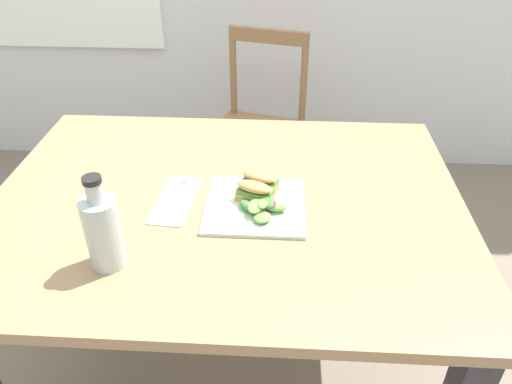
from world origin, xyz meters
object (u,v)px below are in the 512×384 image
at_px(plate_lunch, 255,206).
at_px(sandwich_half_back, 260,181).
at_px(sandwich_half_front, 255,192).
at_px(fork_on_napkin, 177,195).
at_px(bottle_cold_brew, 104,235).
at_px(chair_wooden_far, 259,129).
at_px(dining_table, 228,233).

distance_m(plate_lunch, sandwich_half_back, 0.07).
bearing_deg(sandwich_half_front, fork_on_napkin, 174.68).
bearing_deg(bottle_cold_brew, chair_wooden_far, 78.04).
bearing_deg(sandwich_half_back, bottle_cold_brew, -137.26).
height_order(chair_wooden_far, sandwich_half_front, chair_wooden_far).
xyz_separation_m(dining_table, chair_wooden_far, (0.03, 0.98, -0.17)).
bearing_deg(chair_wooden_far, fork_on_napkin, -99.41).
relative_size(dining_table, fork_on_napkin, 6.72).
height_order(sandwich_half_back, bottle_cold_brew, bottle_cold_brew).
xyz_separation_m(chair_wooden_far, plate_lunch, (0.05, -1.02, 0.30)).
xyz_separation_m(dining_table, fork_on_napkin, (-0.13, -0.01, 0.12)).
relative_size(chair_wooden_far, sandwich_half_back, 8.30).
xyz_separation_m(sandwich_half_front, bottle_cold_brew, (-0.31, -0.24, 0.04)).
relative_size(chair_wooden_far, fork_on_napkin, 4.68).
height_order(sandwich_half_front, fork_on_napkin, sandwich_half_front).
bearing_deg(fork_on_napkin, sandwich_half_front, -5.32).
distance_m(dining_table, sandwich_half_back, 0.18).
height_order(chair_wooden_far, bottle_cold_brew, bottle_cold_brew).
height_order(chair_wooden_far, plate_lunch, chair_wooden_far).
relative_size(sandwich_half_back, bottle_cold_brew, 0.47).
height_order(sandwich_half_front, bottle_cold_brew, bottle_cold_brew).
distance_m(sandwich_half_back, fork_on_napkin, 0.22).
bearing_deg(sandwich_half_back, chair_wooden_far, 93.24).
distance_m(chair_wooden_far, bottle_cold_brew, 1.33).
distance_m(chair_wooden_far, fork_on_napkin, 1.04).
bearing_deg(chair_wooden_far, plate_lunch, -87.45).
distance_m(plate_lunch, bottle_cold_brew, 0.39).
xyz_separation_m(fork_on_napkin, bottle_cold_brew, (-0.10, -0.26, 0.07)).
bearing_deg(sandwich_half_back, dining_table, -163.75).
bearing_deg(sandwich_half_back, sandwich_half_front, -101.81).
xyz_separation_m(sandwich_half_back, fork_on_napkin, (-0.22, -0.03, -0.03)).
xyz_separation_m(plate_lunch, fork_on_napkin, (-0.21, 0.03, 0.00)).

